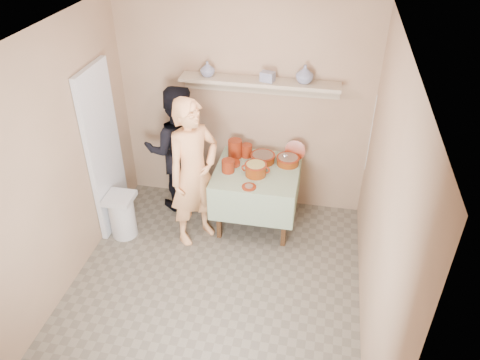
% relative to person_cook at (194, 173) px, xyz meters
% --- Properties ---
extents(ground, '(3.50, 3.50, 0.00)m').
position_rel_person_cook_xyz_m(ground, '(0.39, -0.88, -0.88)').
color(ground, '#6B6254').
rests_on(ground, ground).
extents(tile_panel, '(0.06, 0.70, 2.00)m').
position_rel_person_cook_xyz_m(tile_panel, '(-1.07, 0.07, 0.12)').
color(tile_panel, silver).
rests_on(tile_panel, ground).
extents(plate_stack_a, '(0.17, 0.17, 0.22)m').
position_rel_person_cook_xyz_m(plate_stack_a, '(0.33, 0.64, -0.01)').
color(plate_stack_a, maroon).
rests_on(plate_stack_a, serving_table).
extents(plate_stack_b, '(0.13, 0.13, 0.16)m').
position_rel_person_cook_xyz_m(plate_stack_b, '(0.47, 0.67, -0.04)').
color(plate_stack_b, maroon).
rests_on(plate_stack_b, serving_table).
extents(bowl_stack, '(0.15, 0.15, 0.15)m').
position_rel_person_cook_xyz_m(bowl_stack, '(0.32, 0.30, -0.05)').
color(bowl_stack, maroon).
rests_on(bowl_stack, serving_table).
extents(empty_bowl, '(0.15, 0.15, 0.04)m').
position_rel_person_cook_xyz_m(empty_bowl, '(0.36, 0.45, -0.10)').
color(empty_bowl, maroon).
rests_on(empty_bowl, serving_table).
extents(propped_lid, '(0.25, 0.10, 0.24)m').
position_rel_person_cook_xyz_m(propped_lid, '(1.05, 0.72, -0.00)').
color(propped_lid, maroon).
rests_on(propped_lid, serving_table).
extents(vase_right, '(0.26, 0.26, 0.20)m').
position_rel_person_cook_xyz_m(vase_right, '(1.09, 0.75, 0.94)').
color(vase_right, navy).
rests_on(vase_right, wall_shelf).
extents(vase_left, '(0.23, 0.23, 0.17)m').
position_rel_person_cook_xyz_m(vase_left, '(0.00, 0.74, 0.92)').
color(vase_left, navy).
rests_on(vase_left, wall_shelf).
extents(ceramic_box, '(0.17, 0.14, 0.11)m').
position_rel_person_cook_xyz_m(ceramic_box, '(0.69, 0.72, 0.89)').
color(ceramic_box, navy).
rests_on(ceramic_box, wall_shelf).
extents(person_cook, '(0.73, 0.77, 1.76)m').
position_rel_person_cook_xyz_m(person_cook, '(0.00, 0.00, 0.00)').
color(person_cook, '#F2A668').
rests_on(person_cook, ground).
extents(person_helper, '(0.95, 0.83, 1.64)m').
position_rel_person_cook_xyz_m(person_helper, '(-0.38, 0.58, -0.06)').
color(person_helper, black).
rests_on(person_helper, ground).
extents(room_shell, '(3.04, 3.54, 2.62)m').
position_rel_person_cook_xyz_m(room_shell, '(0.39, -0.88, 0.73)').
color(room_shell, tan).
rests_on(room_shell, ground).
extents(serving_table, '(0.97, 0.97, 0.76)m').
position_rel_person_cook_xyz_m(serving_table, '(0.64, 0.40, -0.24)').
color(serving_table, '#4C2D16').
rests_on(serving_table, ground).
extents(cazuela_meat_a, '(0.30, 0.30, 0.10)m').
position_rel_person_cook_xyz_m(cazuela_meat_a, '(0.68, 0.59, -0.06)').
color(cazuela_meat_a, '#652104').
rests_on(cazuela_meat_a, serving_table).
extents(cazuela_meat_b, '(0.28, 0.28, 0.10)m').
position_rel_person_cook_xyz_m(cazuela_meat_b, '(0.98, 0.59, -0.06)').
color(cazuela_meat_b, '#652104').
rests_on(cazuela_meat_b, serving_table).
extents(ladle, '(0.08, 0.26, 0.19)m').
position_rel_person_cook_xyz_m(ladle, '(0.94, 0.58, -0.01)').
color(ladle, silver).
rests_on(ladle, cazuela_meat_b).
extents(cazuela_rice, '(0.33, 0.25, 0.14)m').
position_rel_person_cook_xyz_m(cazuela_rice, '(0.64, 0.29, -0.04)').
color(cazuela_rice, '#652104').
rests_on(cazuela_rice, serving_table).
extents(front_plate, '(0.16, 0.16, 0.03)m').
position_rel_person_cook_xyz_m(front_plate, '(0.61, 0.02, -0.11)').
color(front_plate, maroon).
rests_on(front_plate, serving_table).
extents(wall_shelf, '(1.80, 0.25, 0.21)m').
position_rel_person_cook_xyz_m(wall_shelf, '(0.59, 0.77, 0.79)').
color(wall_shelf, tan).
rests_on(wall_shelf, room_shell).
extents(trash_bin, '(0.32, 0.32, 0.56)m').
position_rel_person_cook_xyz_m(trash_bin, '(-0.86, -0.15, -0.60)').
color(trash_bin, silver).
rests_on(trash_bin, ground).
extents(electrical_cord, '(0.01, 0.05, 0.90)m').
position_rel_person_cook_xyz_m(electrical_cord, '(1.86, 0.60, 0.37)').
color(electrical_cord, silver).
rests_on(electrical_cord, wall_shelf).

